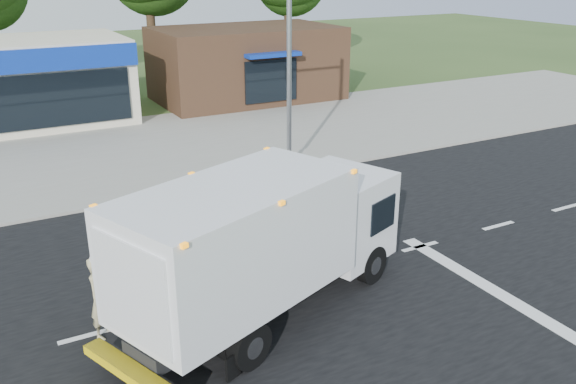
# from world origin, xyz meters

# --- Properties ---
(ground) EXTENTS (120.00, 120.00, 0.00)m
(ground) POSITION_xyz_m (0.00, 0.00, 0.00)
(ground) COLOR #385123
(ground) RESTS_ON ground
(road_asphalt) EXTENTS (60.00, 14.00, 0.02)m
(road_asphalt) POSITION_xyz_m (0.00, 0.00, 0.00)
(road_asphalt) COLOR black
(road_asphalt) RESTS_ON ground
(sidewalk) EXTENTS (60.00, 2.40, 0.12)m
(sidewalk) POSITION_xyz_m (0.00, 8.20, 0.06)
(sidewalk) COLOR gray
(sidewalk) RESTS_ON ground
(parking_apron) EXTENTS (60.00, 9.00, 0.02)m
(parking_apron) POSITION_xyz_m (0.00, 14.00, 0.01)
(parking_apron) COLOR gray
(parking_apron) RESTS_ON ground
(lane_markings) EXTENTS (55.20, 7.00, 0.01)m
(lane_markings) POSITION_xyz_m (1.35, -1.35, 0.02)
(lane_markings) COLOR silver
(lane_markings) RESTS_ON road_asphalt
(ems_box_truck) EXTENTS (7.84, 4.88, 3.33)m
(ems_box_truck) POSITION_xyz_m (-2.34, -1.06, 1.92)
(ems_box_truck) COLOR black
(ems_box_truck) RESTS_ON ground
(emergency_worker) EXTENTS (0.78, 0.78, 1.94)m
(emergency_worker) POSITION_xyz_m (-5.64, -0.14, 0.95)
(emergency_worker) COLOR tan
(emergency_worker) RESTS_ON ground
(brown_storefront) EXTENTS (10.00, 6.70, 4.00)m
(brown_storefront) POSITION_xyz_m (7.00, 19.98, 2.00)
(brown_storefront) COLOR #382316
(brown_storefront) RESTS_ON ground
(traffic_signal_pole) EXTENTS (3.51, 0.25, 8.00)m
(traffic_signal_pole) POSITION_xyz_m (2.35, 7.60, 4.92)
(traffic_signal_pole) COLOR gray
(traffic_signal_pole) RESTS_ON ground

